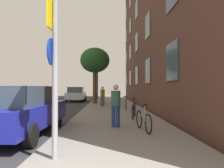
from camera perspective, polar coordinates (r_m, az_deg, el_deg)
The scene contains 13 objects.
ground_plane at distance 16.76m, azimuth -12.02°, elevation -6.37°, with size 41.80×41.80×0.00m, color #332D28.
road_asphalt at distance 17.27m, azimuth -18.93°, elevation -6.17°, with size 7.00×38.00×0.01m, color #2D2D30.
sidewalk at distance 16.48m, azimuth 0.10°, elevation -6.28°, with size 4.20×38.00×0.12m, color gray.
sign_post at distance 4.32m, azimuth -16.20°, elevation 5.39°, with size 0.15×0.60×3.33m.
traffic_light at distance 24.83m, azimuth -4.35°, elevation 1.64°, with size 0.43×0.24×3.79m.
tree_near at distance 18.78m, azimuth -4.89°, elevation 6.57°, with size 2.72×2.72×5.15m.
bicycle_0 at distance 6.96m, azimuth 8.96°, elevation -10.13°, with size 0.42×1.62×0.93m.
bicycle_1 at distance 9.68m, azimuth 6.25°, elevation -7.39°, with size 0.52×1.63×0.98m.
bicycle_2 at distance 13.61m, azimuth 3.98°, elevation -5.67°, with size 0.42×1.60×0.90m.
pedestrian_0 at distance 7.45m, azimuth 1.07°, elevation -5.35°, with size 0.42×0.42×1.57m.
pedestrian_1 at distance 15.58m, azimuth -2.72°, elevation -3.12°, with size 0.47×0.47×1.54m.
car_0 at distance 7.20m, azimuth -24.42°, elevation -6.83°, with size 1.98×4.41×1.62m.
car_1 at distance 22.61m, azimuth -10.14°, elevation -2.83°, with size 2.01×4.11×1.62m.
Camera 1 is at (0.65, -1.40, 1.59)m, focal length 32.09 mm.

